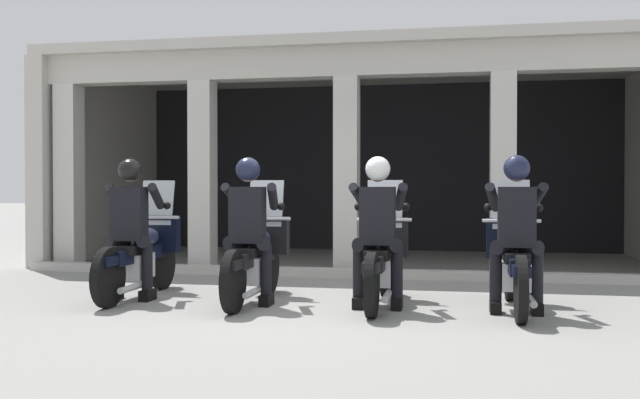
# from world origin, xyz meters

# --- Properties ---
(ground_plane) EXTENTS (80.00, 80.00, 0.00)m
(ground_plane) POSITION_xyz_m (0.00, 3.00, 0.00)
(ground_plane) COLOR gray
(station_building) EXTENTS (10.02, 4.61, 3.48)m
(station_building) POSITION_xyz_m (-0.09, 5.09, 2.18)
(station_building) COLOR black
(station_building) RESTS_ON ground
(kerb_strip) EXTENTS (9.52, 0.24, 0.12)m
(kerb_strip) POSITION_xyz_m (-0.09, 2.28, 0.06)
(kerb_strip) COLOR #B7B5AD
(kerb_strip) RESTS_ON ground
(motorcycle_far_left) EXTENTS (0.62, 2.04, 1.35)m
(motorcycle_far_left) POSITION_xyz_m (-2.08, 0.10, 0.50)
(motorcycle_far_left) COLOR black
(motorcycle_far_left) RESTS_ON ground
(police_officer_far_left) EXTENTS (0.63, 0.61, 1.58)m
(police_officer_far_left) POSITION_xyz_m (-2.08, -0.19, 0.94)
(police_officer_far_left) COLOR black
(police_officer_far_left) RESTS_ON ground
(motorcycle_center_left) EXTENTS (0.62, 2.04, 1.35)m
(motorcycle_center_left) POSITION_xyz_m (-0.69, 0.02, 0.50)
(motorcycle_center_left) COLOR black
(motorcycle_center_left) RESTS_ON ground
(police_officer_center_left) EXTENTS (0.63, 0.61, 1.58)m
(police_officer_center_left) POSITION_xyz_m (-0.69, -0.26, 0.94)
(police_officer_center_left) COLOR black
(police_officer_center_left) RESTS_ON ground
(motorcycle_center_right) EXTENTS (0.62, 2.04, 1.35)m
(motorcycle_center_right) POSITION_xyz_m (0.70, 0.05, 0.50)
(motorcycle_center_right) COLOR black
(motorcycle_center_right) RESTS_ON ground
(police_officer_center_right) EXTENTS (0.63, 0.61, 1.58)m
(police_officer_center_right) POSITION_xyz_m (0.69, -0.24, 0.94)
(police_officer_center_right) COLOR black
(police_officer_center_right) RESTS_ON ground
(motorcycle_far_right) EXTENTS (0.62, 2.04, 1.35)m
(motorcycle_far_right) POSITION_xyz_m (2.09, 0.01, 0.50)
(motorcycle_far_right) COLOR black
(motorcycle_far_right) RESTS_ON ground
(police_officer_far_right) EXTENTS (0.63, 0.61, 1.58)m
(police_officer_far_right) POSITION_xyz_m (2.08, -0.28, 0.94)
(police_officer_far_right) COLOR black
(police_officer_far_right) RESTS_ON ground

